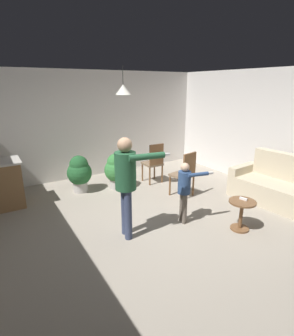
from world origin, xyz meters
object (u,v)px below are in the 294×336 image
Objects in this scene: dining_chair_by_counter at (185,173)px; potted_plant_by_wall at (79,172)px; dining_chair_near_wall at (154,162)px; person_adult at (126,177)px; person_child at (185,186)px; potted_plant_corner at (116,169)px; side_table_by_couch at (241,212)px; spare_remote_on_table at (243,199)px; couch_floral at (279,188)px.

dining_chair_by_counter reaches higher than potted_plant_by_wall.
dining_chair_near_wall is at bearing -12.56° from potted_plant_by_wall.
person_adult is 1.47× the size of person_child.
person_adult is 2.19m from potted_plant_corner.
person_adult is 2.29m from potted_plant_by_wall.
side_table_by_couch is 0.52× the size of dining_chair_near_wall.
spare_remote_on_table is (0.07, -2.63, -0.01)m from dining_chair_near_wall.
couch_floral is 2.22× the size of potted_plant_corner.
side_table_by_couch is at bearing 74.01° from person_adult.
potted_plant_by_wall is (-0.80, 0.24, 0.00)m from potted_plant_corner.
dining_chair_near_wall is 1.79m from potted_plant_by_wall.
dining_chair_by_counter is 1.19× the size of potted_plant_corner.
person_adult is at bearing -131.78° from dining_chair_near_wall.
side_table_by_couch is 2.01m from person_adult.
person_adult reaches higher than potted_plant_corner.
potted_plant_corner is (-0.97, 2.80, 0.14)m from side_table_by_couch.
person_adult reaches higher than potted_plant_by_wall.
potted_plant_by_wall reaches higher than spare_remote_on_table.
dining_chair_near_wall reaches higher than potted_plant_corner.
potted_plant_corner reaches higher than spare_remote_on_table.
person_child is (-0.65, 0.70, 0.36)m from side_table_by_couch.
potted_plant_by_wall is at bearing 130.12° from dining_chair_by_counter.
person_adult reaches higher than dining_chair_by_counter.
dining_chair_by_counter is at bearing 87.31° from side_table_by_couch.
potted_plant_corner is at bearing 119.13° from dining_chair_by_counter.
dining_chair_by_counter is (0.07, 1.58, 0.22)m from side_table_by_couch.
person_child reaches higher than side_table_by_couch.
potted_plant_by_wall is (-0.06, 2.23, -0.54)m from person_adult.
dining_chair_by_counter is 1.07m from dining_chair_near_wall.
potted_plant_corner is at bearing 109.12° from side_table_by_couch.
spare_remote_on_table is at bearing -102.48° from dining_chair_by_counter.
spare_remote_on_table is (0.05, 0.03, 0.21)m from side_table_by_couch.
spare_remote_on_table is at bearing 27.58° from side_table_by_couch.
side_table_by_couch is at bearing -70.88° from potted_plant_corner.
person_adult is at bearing -168.18° from dining_chair_by_counter.
potted_plant_by_wall is (-1.74, 0.39, -0.08)m from dining_chair_near_wall.
dining_chair_near_wall reaches higher than side_table_by_couch.
person_child reaches higher than couch_floral.
potted_plant_corner is at bearing -158.15° from person_child.
side_table_by_couch is at bearing 56.29° from person_child.
potted_plant_by_wall reaches higher than side_table_by_couch.
person_child is 2.05m from dining_chair_near_wall.
dining_chair_by_counter is 1.18× the size of potted_plant_by_wall.
potted_plant_corner is 0.83m from potted_plant_by_wall.
couch_floral is 1.92m from dining_chair_by_counter.
dining_chair_near_wall is (-0.02, 2.65, 0.22)m from side_table_by_couch.
person_child reaches higher than dining_chair_near_wall.
spare_remote_on_table is at bearing 96.47° from couch_floral.
potted_plant_by_wall is at bearing 45.37° from couch_floral.
person_child is 1.30× the size of potted_plant_by_wall.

